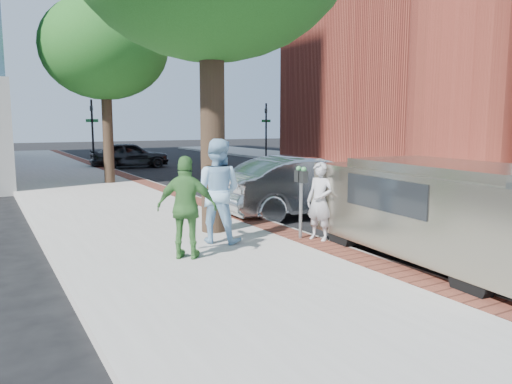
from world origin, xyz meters
TOP-DOWN VIEW (x-y plane):
  - ground at (0.00, 0.00)m, footprint 120.00×120.00m
  - sidewalk at (-1.50, 8.00)m, footprint 5.00×60.00m
  - brick_strip at (0.70, 8.00)m, footprint 0.60×60.00m
  - curb at (1.05, 8.00)m, footprint 0.10×60.00m
  - sidewalk_far at (14.50, 8.00)m, footprint 5.00×60.00m
  - church at (20.98, 13.13)m, footprint 19.00×16.00m
  - signal_near at (0.90, 22.00)m, footprint 0.70×0.15m
  - signal_far at (12.50, 22.00)m, footprint 0.70×0.15m
  - tree_far at (-0.50, 12.00)m, footprint 4.80×4.80m
  - parking_meter at (0.64, 0.37)m, footprint 0.12×0.32m
  - person_gray at (0.90, 0.09)m, footprint 0.56×0.67m
  - person_officer at (-0.95, 0.95)m, footprint 1.25×1.24m
  - person_green at (-1.91, 0.11)m, footprint 1.11×0.95m
  - sedan_silver at (2.68, 3.09)m, footprint 4.92×1.88m
  - bg_car at (2.37, 19.67)m, footprint 4.31×1.96m
  - van at (1.81, -1.83)m, footprint 2.25×5.09m

SIDE VIEW (x-z plane):
  - ground at x=0.00m, z-range 0.00..0.00m
  - sidewalk at x=-1.50m, z-range 0.00..0.15m
  - curb at x=1.05m, z-range 0.00..0.15m
  - sidewalk_far at x=14.50m, z-range 0.00..0.15m
  - brick_strip at x=0.70m, z-range 0.15..0.16m
  - bg_car at x=2.37m, z-range 0.00..1.44m
  - sedan_silver at x=2.68m, z-range 0.00..1.60m
  - person_gray at x=0.90m, z-range 0.15..1.72m
  - van at x=1.81m, z-range 0.09..1.92m
  - person_green at x=-1.91m, z-range 0.15..1.93m
  - person_officer at x=-0.95m, z-range 0.15..2.18m
  - parking_meter at x=0.64m, z-range 0.47..1.94m
  - signal_near at x=0.90m, z-range 0.35..4.15m
  - signal_far at x=12.50m, z-range 0.35..4.15m
  - tree_far at x=-0.50m, z-range 1.73..8.87m
  - church at x=20.98m, z-range -2.94..17.46m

